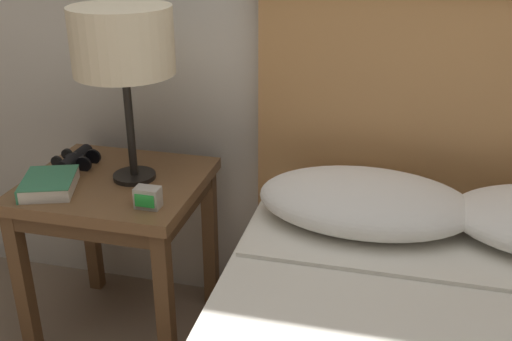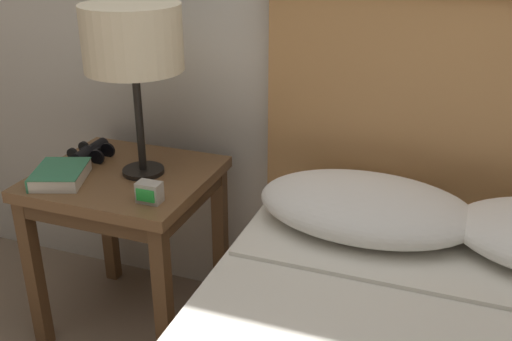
% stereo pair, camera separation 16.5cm
% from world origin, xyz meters
% --- Properties ---
extents(nightstand, '(0.53, 0.49, 0.57)m').
position_xyz_m(nightstand, '(-0.57, 0.59, 0.49)').
color(nightstand, brown).
rests_on(nightstand, ground_plane).
extents(table_lamp, '(0.29, 0.29, 0.52)m').
position_xyz_m(table_lamp, '(-0.51, 0.61, 0.99)').
color(table_lamp, black).
rests_on(table_lamp, nightstand).
extents(book_on_nightstand, '(0.20, 0.22, 0.04)m').
position_xyz_m(book_on_nightstand, '(-0.72, 0.47, 0.59)').
color(book_on_nightstand, silver).
rests_on(book_on_nightstand, nightstand).
extents(binoculars_pair, '(0.14, 0.16, 0.05)m').
position_xyz_m(binoculars_pair, '(-0.74, 0.66, 0.59)').
color(binoculars_pair, black).
rests_on(binoculars_pair, nightstand).
extents(alarm_clock, '(0.07, 0.05, 0.06)m').
position_xyz_m(alarm_clock, '(-0.39, 0.44, 0.60)').
color(alarm_clock, '#B7B2A8').
rests_on(alarm_clock, nightstand).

